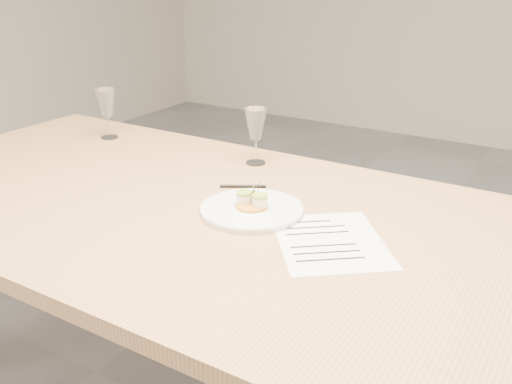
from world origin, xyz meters
The scene contains 6 objects.
dining_table centered at (0.00, 0.00, 0.68)m, with size 2.40×1.00×0.75m.
dinner_plate centered at (-0.03, 0.03, 0.76)m, with size 0.26×0.26×0.07m.
recipe_sheet centered at (0.20, -0.01, 0.75)m, with size 0.37×0.38×0.00m.
ballpoint_pen centered at (-0.15, 0.17, 0.75)m, with size 0.12×0.07×0.01m.
wine_glass_0 centered at (-0.82, 0.32, 0.87)m, with size 0.07×0.07×0.18m.
wine_glass_1 centered at (-0.23, 0.36, 0.87)m, with size 0.07×0.07×0.18m.
Camera 1 is at (0.67, -1.08, 1.34)m, focal length 40.00 mm.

